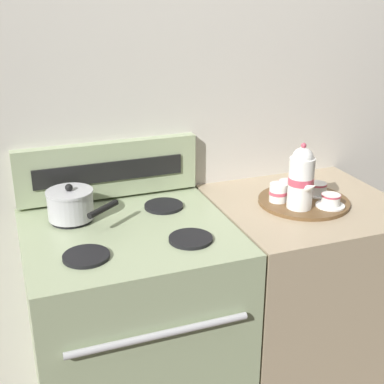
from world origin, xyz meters
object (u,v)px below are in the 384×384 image
at_px(stove, 134,336).
at_px(serving_tray, 303,201).
at_px(saucepan, 71,204).
at_px(teacup_left, 317,189).
at_px(teapot, 301,178).
at_px(teacup_front, 331,200).
at_px(teacup_right, 287,186).
at_px(creamer_jug, 278,192).

distance_m(stove, serving_tray, 0.85).
xyz_separation_m(saucepan, teacup_left, (0.97, -0.12, -0.03)).
bearing_deg(teapot, saucepan, 165.82).
distance_m(saucepan, teapot, 0.86).
bearing_deg(saucepan, teacup_front, -14.30).
bearing_deg(serving_tray, teacup_right, 101.48).
height_order(stove, teapot, teapot).
bearing_deg(saucepan, teacup_left, -6.94).
height_order(teacup_right, creamer_jug, creamer_jug).
bearing_deg(saucepan, serving_tray, -9.46).
distance_m(serving_tray, teacup_right, 0.10).
height_order(teacup_front, creamer_jug, creamer_jug).
xyz_separation_m(serving_tray, creamer_jug, (-0.10, 0.02, 0.04)).
height_order(saucepan, serving_tray, saucepan).
distance_m(stove, teacup_right, 0.85).
bearing_deg(stove, teacup_right, 8.04).
height_order(teacup_left, teacup_front, same).
bearing_deg(saucepan, teacup_right, -3.39).
xyz_separation_m(stove, teacup_left, (0.79, 0.03, 0.49)).
distance_m(teapot, teacup_right, 0.19).
bearing_deg(stove, serving_tray, 0.12).
bearing_deg(saucepan, stove, -40.42).
height_order(stove, creamer_jug, creamer_jug).
bearing_deg(stove, teacup_front, -6.81).
distance_m(teacup_left, creamer_jug, 0.18).
distance_m(teacup_left, teacup_front, 0.13).
relative_size(saucepan, creamer_jug, 3.59).
relative_size(saucepan, teacup_front, 2.33).
distance_m(teacup_right, teacup_front, 0.21).
distance_m(saucepan, teacup_left, 0.98).
xyz_separation_m(teapot, teacup_left, (0.14, 0.09, -0.10)).
relative_size(teacup_right, teacup_front, 1.00).
distance_m(serving_tray, teapot, 0.15).
height_order(serving_tray, teacup_front, teacup_front).
bearing_deg(teacup_right, stove, -171.96).
xyz_separation_m(stove, teacup_front, (0.77, -0.09, 0.49)).
xyz_separation_m(teacup_right, teacup_front, (0.08, -0.19, 0.00)).
bearing_deg(teacup_right, creamer_jug, -138.79).
distance_m(stove, teapot, 0.88).
distance_m(stove, teacup_front, 0.92).
bearing_deg(teacup_right, serving_tray, -78.52).
height_order(saucepan, teacup_left, saucepan).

